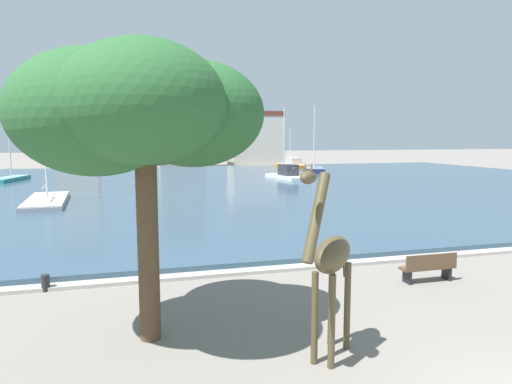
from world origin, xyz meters
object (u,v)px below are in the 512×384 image
object	(u,v)px
giraffe_statue	(331,259)
sailboat_grey	(48,201)
sailboat_white	(284,176)
sailboat_teal	(12,180)
mooring_bollard	(46,283)
park_bench	(429,267)
shade_tree	(144,112)
sailboat_orange	(290,165)
sailboat_navy	(314,171)

from	to	relation	value
giraffe_statue	sailboat_grey	distance (m)	25.81
giraffe_statue	sailboat_white	bearing A→B (deg)	72.44
sailboat_teal	mooring_bollard	size ratio (longest dim) A/B	13.46
sailboat_white	sailboat_teal	world-z (taller)	sailboat_white
sailboat_white	park_bench	world-z (taller)	sailboat_white
shade_tree	sailboat_teal	bearing A→B (deg)	106.92
sailboat_teal	shade_tree	distance (m)	41.57
mooring_bollard	park_bench	distance (m)	11.67
sailboat_orange	sailboat_navy	size ratio (longest dim) A/B	0.93
giraffe_statue	sailboat_orange	world-z (taller)	sailboat_orange
mooring_bollard	sailboat_orange	bearing A→B (deg)	62.70
giraffe_statue	sailboat_grey	bearing A→B (deg)	111.22
sailboat_navy	giraffe_statue	bearing A→B (deg)	-112.22
sailboat_orange	shade_tree	size ratio (longest dim) A/B	1.23
sailboat_orange	sailboat_navy	xyz separation A→B (m)	(-0.42, -9.89, -0.08)
mooring_bollard	park_bench	world-z (taller)	park_bench
sailboat_orange	sailboat_navy	world-z (taller)	sailboat_navy
sailboat_grey	sailboat_teal	distance (m)	18.48
shade_tree	park_bench	xyz separation A→B (m)	(8.59, 1.81, -4.56)
shade_tree	park_bench	world-z (taller)	shade_tree
sailboat_teal	park_bench	world-z (taller)	sailboat_teal
giraffe_statue	park_bench	bearing A→B (deg)	36.02
mooring_bollard	sailboat_teal	bearing A→B (deg)	104.48
shade_tree	mooring_bollard	distance (m)	6.90
sailboat_orange	park_bench	world-z (taller)	sailboat_orange
mooring_bollard	park_bench	bearing A→B (deg)	-11.07
sailboat_grey	mooring_bollard	bearing A→B (deg)	-80.72
giraffe_statue	sailboat_orange	distance (m)	57.00
giraffe_statue	sailboat_grey	xyz separation A→B (m)	(-9.32, 24.00, -1.75)
giraffe_statue	sailboat_white	size ratio (longest dim) A/B	0.53
giraffe_statue	mooring_bollard	distance (m)	8.90
sailboat_teal	sailboat_navy	distance (m)	33.61
sailboat_teal	park_bench	bearing A→B (deg)	-61.34
sailboat_grey	sailboat_navy	distance (m)	33.86
sailboat_orange	shade_tree	bearing A→B (deg)	-112.83
sailboat_grey	sailboat_orange	world-z (taller)	sailboat_grey
sailboat_grey	sailboat_navy	world-z (taller)	sailboat_navy
sailboat_grey	sailboat_teal	bearing A→B (deg)	109.63
sailboat_orange	shade_tree	xyz separation A→B (m)	(-21.90, -52.03, 4.49)
sailboat_grey	sailboat_teal	world-z (taller)	sailboat_grey
park_bench	sailboat_white	bearing A→B (deg)	78.83
sailboat_orange	sailboat_grey	bearing A→B (deg)	-132.82
shade_tree	sailboat_navy	bearing A→B (deg)	62.98
sailboat_orange	sailboat_white	world-z (taller)	sailboat_white
sailboat_teal	park_bench	size ratio (longest dim) A/B	3.74
giraffe_statue	sailboat_teal	size ratio (longest dim) A/B	0.61
sailboat_grey	sailboat_white	distance (m)	24.42
sailboat_teal	park_bench	distance (m)	42.97
sailboat_orange	mooring_bollard	size ratio (longest dim) A/B	15.64
sailboat_navy	shade_tree	size ratio (longest dim) A/B	1.33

